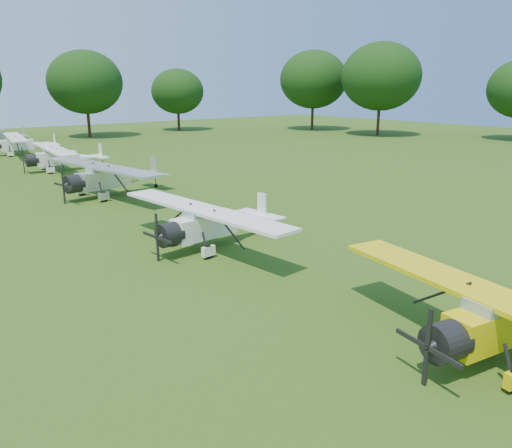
{
  "coord_description": "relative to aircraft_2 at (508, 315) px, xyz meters",
  "views": [
    {
      "loc": [
        -12.69,
        -17.08,
        7.35
      ],
      "look_at": [
        0.58,
        -0.38,
        1.4
      ],
      "focal_mm": 35.0,
      "sensor_mm": 36.0,
      "label": 1
    }
  ],
  "objects": [
    {
      "name": "aircraft_4",
      "position": [
        -0.07,
        27.13,
        0.15
      ],
      "size": [
        7.61,
        12.06,
        2.37
      ],
      "rotation": [
        0.0,
        0.0,
        0.16
      ],
      "color": "silver",
      "rests_on": "ground"
    },
    {
      "name": "tree_belt",
      "position": [
        2.99,
        11.72,
        6.79
      ],
      "size": [
        137.36,
        130.27,
        14.52
      ],
      "color": "black",
      "rests_on": "ground"
    },
    {
      "name": "aircraft_5",
      "position": [
        0.78,
        39.86,
        0.07
      ],
      "size": [
        7.12,
        11.34,
        2.23
      ],
      "rotation": [
        0.0,
        0.0,
        -0.09
      ],
      "color": "white",
      "rests_on": "ground"
    },
    {
      "name": "aircraft_6",
      "position": [
        0.76,
        53.22,
        0.05
      ],
      "size": [
        7.08,
        11.23,
        2.21
      ],
      "rotation": [
        0.0,
        0.0,
        -0.14
      ],
      "color": "white",
      "rests_on": "ground"
    },
    {
      "name": "ground",
      "position": [
        -0.58,
        11.56,
        -1.24
      ],
      "size": [
        160.0,
        160.0,
        0.0
      ],
      "primitive_type": "plane",
      "color": "#2B4A12",
      "rests_on": "ground"
    },
    {
      "name": "aircraft_3",
      "position": [
        -0.84,
        13.37,
        0.01
      ],
      "size": [
        6.8,
        10.82,
        2.13
      ],
      "rotation": [
        0.0,
        0.0,
        0.1
      ],
      "color": "white",
      "rests_on": "ground"
    },
    {
      "name": "aircraft_2",
      "position": [
        0.0,
        0.0,
        0.0
      ],
      "size": [
        6.8,
        10.76,
        2.11
      ],
      "rotation": [
        0.0,
        0.0,
        -0.17
      ],
      "color": "#DBC409",
      "rests_on": "ground"
    }
  ]
}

